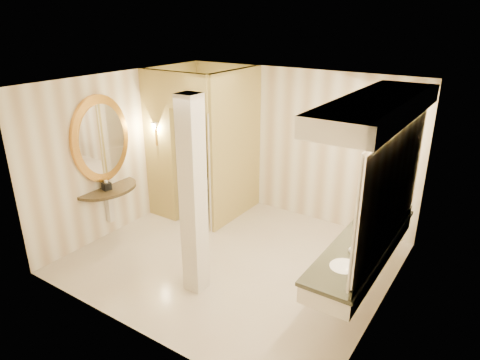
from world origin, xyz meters
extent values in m
plane|color=beige|center=(0.00, 0.00, 0.00)|extent=(4.50, 4.50, 0.00)
plane|color=white|center=(0.00, 0.00, 2.70)|extent=(4.50, 4.50, 0.00)
cube|color=white|center=(0.00, 2.00, 1.35)|extent=(4.50, 0.02, 2.70)
cube|color=white|center=(0.00, -2.00, 1.35)|extent=(4.50, 0.02, 2.70)
cube|color=white|center=(-2.25, 0.00, 1.35)|extent=(0.02, 4.00, 2.70)
cube|color=white|center=(2.25, 0.00, 1.35)|extent=(0.02, 4.00, 2.70)
cube|color=tan|center=(-0.80, 1.25, 1.35)|extent=(0.10, 1.50, 2.70)
cube|color=tan|center=(-1.93, 0.50, 1.35)|extent=(0.65, 0.10, 2.70)
cube|color=tan|center=(-1.20, 0.50, 2.40)|extent=(0.80, 0.10, 0.60)
cube|color=silver|center=(-1.00, 0.84, 1.05)|extent=(0.45, 0.71, 2.10)
cylinder|color=gold|center=(-1.93, 0.43, 1.55)|extent=(0.03, 0.03, 0.30)
cone|color=silver|center=(-1.93, 0.43, 1.75)|extent=(0.14, 0.14, 0.14)
cube|color=silver|center=(1.95, 0.07, 0.73)|extent=(0.60, 2.50, 0.24)
cube|color=black|center=(1.95, 0.07, 0.85)|extent=(0.64, 2.54, 0.05)
cube|color=black|center=(2.23, 0.07, 0.92)|extent=(0.03, 2.50, 0.10)
ellipsoid|color=white|center=(1.95, -0.60, 0.83)|extent=(0.40, 0.44, 0.15)
cylinder|color=gold|center=(2.15, -0.60, 0.96)|extent=(0.03, 0.03, 0.22)
ellipsoid|color=white|center=(1.95, 0.75, 0.83)|extent=(0.40, 0.44, 0.15)
cylinder|color=gold|center=(2.15, 0.75, 0.96)|extent=(0.03, 0.03, 0.22)
cube|color=white|center=(2.23, 0.07, 1.70)|extent=(0.03, 2.50, 1.40)
cube|color=silver|center=(1.95, 0.07, 2.59)|extent=(0.75, 2.70, 0.22)
cylinder|color=black|center=(-2.23, -0.51, 0.85)|extent=(1.09, 1.09, 0.05)
cube|color=silver|center=(-2.19, -0.51, 0.55)|extent=(0.10, 0.10, 0.60)
cylinder|color=gold|center=(-2.21, -0.51, 1.70)|extent=(0.07, 1.09, 1.09)
cylinder|color=white|center=(-2.17, -0.51, 1.70)|extent=(0.02, 0.87, 0.87)
cube|color=silver|center=(0.00, -0.90, 1.35)|extent=(0.26, 0.26, 2.70)
cube|color=black|center=(-2.10, -0.59, 0.94)|extent=(0.14, 0.14, 0.12)
imported|color=white|center=(-1.55, 1.42, 0.41)|extent=(0.63, 0.89, 0.82)
imported|color=beige|center=(1.90, 0.47, 0.94)|extent=(0.07, 0.07, 0.13)
imported|color=silver|center=(1.92, -0.27, 0.93)|extent=(0.09, 0.09, 0.10)
imported|color=#C6B28C|center=(1.97, 0.32, 0.99)|extent=(0.10, 0.10, 0.22)
camera|label=1|loc=(3.28, -4.75, 3.58)|focal=32.00mm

